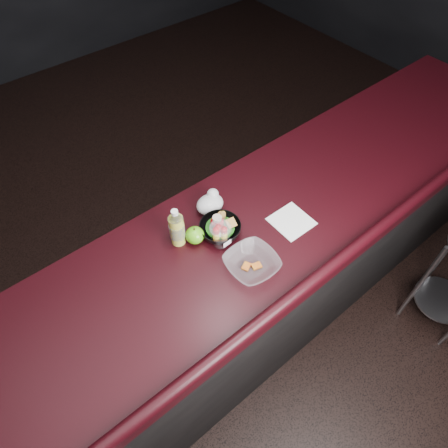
{
  "coord_description": "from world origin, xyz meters",
  "views": [
    {
      "loc": [
        -0.59,
        -0.45,
        2.35
      ],
      "look_at": [
        0.05,
        0.33,
        1.1
      ],
      "focal_mm": 32.0,
      "sensor_mm": 36.0,
      "label": 1
    }
  ],
  "objects_px": {
    "lemonade_bottle": "(177,229)",
    "takeout_bowl": "(252,263)",
    "fruit_cup": "(220,233)",
    "snack_bowl": "(220,229)",
    "green_apple": "(195,235)"
  },
  "relations": [
    {
      "from": "takeout_bowl",
      "to": "green_apple",
      "type": "bearing_deg",
      "value": 111.15
    },
    {
      "from": "green_apple",
      "to": "snack_bowl",
      "type": "height_order",
      "value": "snack_bowl"
    },
    {
      "from": "green_apple",
      "to": "takeout_bowl",
      "type": "distance_m",
      "value": 0.26
    },
    {
      "from": "snack_bowl",
      "to": "takeout_bowl",
      "type": "relative_size",
      "value": 1.05
    },
    {
      "from": "snack_bowl",
      "to": "fruit_cup",
      "type": "bearing_deg",
      "value": -125.68
    },
    {
      "from": "lemonade_bottle",
      "to": "snack_bowl",
      "type": "xyz_separation_m",
      "value": [
        0.16,
        -0.08,
        -0.05
      ]
    },
    {
      "from": "snack_bowl",
      "to": "takeout_bowl",
      "type": "height_order",
      "value": "snack_bowl"
    },
    {
      "from": "lemonade_bottle",
      "to": "fruit_cup",
      "type": "distance_m",
      "value": 0.17
    },
    {
      "from": "fruit_cup",
      "to": "green_apple",
      "type": "height_order",
      "value": "fruit_cup"
    },
    {
      "from": "lemonade_bottle",
      "to": "takeout_bowl",
      "type": "xyz_separation_m",
      "value": [
        0.15,
        -0.28,
        -0.05
      ]
    },
    {
      "from": "snack_bowl",
      "to": "takeout_bowl",
      "type": "xyz_separation_m",
      "value": [
        -0.01,
        -0.21,
        -0.01
      ]
    },
    {
      "from": "fruit_cup",
      "to": "snack_bowl",
      "type": "relative_size",
      "value": 0.57
    },
    {
      "from": "fruit_cup",
      "to": "takeout_bowl",
      "type": "relative_size",
      "value": 0.6
    },
    {
      "from": "fruit_cup",
      "to": "green_apple",
      "type": "bearing_deg",
      "value": 133.62
    },
    {
      "from": "lemonade_bottle",
      "to": "fruit_cup",
      "type": "height_order",
      "value": "lemonade_bottle"
    }
  ]
}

